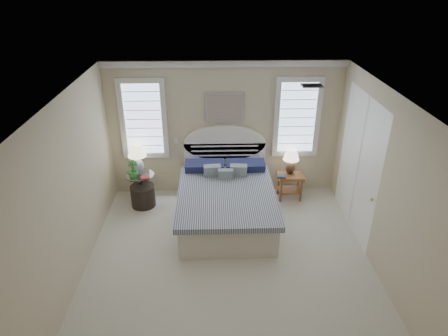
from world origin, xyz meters
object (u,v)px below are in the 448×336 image
floor_pot (143,196)px  lamp_right (291,159)px  side_table_left (141,185)px  bed (226,200)px  lamp_left (137,155)px  nightstand_right (290,181)px

floor_pot → lamp_right: size_ratio=0.91×
floor_pot → lamp_right: lamp_right is taller
side_table_left → lamp_right: size_ratio=1.23×
bed → side_table_left: 1.75m
lamp_right → floor_pot: bearing=-174.8°
lamp_left → lamp_right: bearing=0.7°
side_table_left → nightstand_right: 2.95m
nightstand_right → floor_pot: 2.92m
floor_pot → side_table_left: bearing=113.9°
nightstand_right → lamp_left: 3.04m
nightstand_right → lamp_left: size_ratio=0.92×
floor_pot → lamp_left: (-0.08, 0.23, 0.77)m
nightstand_right → floor_pot: bearing=-176.1°
nightstand_right → lamp_left: lamp_left is taller
bed → floor_pot: size_ratio=4.86×
side_table_left → lamp_right: bearing=3.1°
nightstand_right → lamp_right: size_ratio=1.03×
lamp_right → bed: bearing=-149.8°
side_table_left → lamp_left: bearing=104.3°
lamp_right → side_table_left: bearing=-176.9°
bed → floor_pot: bed is taller
bed → lamp_right: bed is taller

